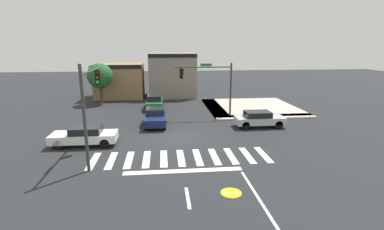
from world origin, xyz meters
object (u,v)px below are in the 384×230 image
(traffic_signal_southwest, at_px, (91,94))
(car_silver, at_px, (259,119))
(car_green, at_px, (155,101))
(car_navy, at_px, (155,117))
(traffic_signal_northeast, at_px, (209,80))
(car_white, at_px, (85,136))
(roadside_tree, at_px, (100,76))

(traffic_signal_southwest, xyz_separation_m, car_silver, (12.65, 6.07, -3.40))
(traffic_signal_southwest, xyz_separation_m, car_green, (3.37, 14.65, -3.32))
(car_navy, distance_m, car_silver, 9.18)
(traffic_signal_northeast, relative_size, car_white, 1.22)
(traffic_signal_southwest, relative_size, car_silver, 1.42)
(traffic_signal_northeast, bearing_deg, roadside_tree, -33.95)
(traffic_signal_northeast, distance_m, car_silver, 6.33)
(car_navy, bearing_deg, car_white, -44.95)
(traffic_signal_northeast, relative_size, car_silver, 1.31)
(car_silver, relative_size, car_green, 0.90)
(car_navy, bearing_deg, car_green, -178.11)
(traffic_signal_southwest, height_order, car_navy, traffic_signal_southwest)
(car_silver, bearing_deg, car_navy, 170.15)
(car_navy, relative_size, car_green, 0.90)
(car_navy, xyz_separation_m, roadside_tree, (-6.74, 10.44, 2.64))
(traffic_signal_northeast, distance_m, traffic_signal_southwest, 13.35)
(traffic_signal_northeast, distance_m, car_navy, 6.45)
(traffic_signal_southwest, distance_m, car_navy, 9.11)
(car_green, bearing_deg, traffic_signal_southwest, -12.96)
(traffic_signal_northeast, relative_size, roadside_tree, 1.13)
(traffic_signal_northeast, height_order, traffic_signal_southwest, traffic_signal_southwest)
(traffic_signal_northeast, bearing_deg, traffic_signal_southwest, 48.94)
(car_white, bearing_deg, car_silver, -166.48)
(traffic_signal_southwest, distance_m, car_green, 15.40)
(car_navy, bearing_deg, traffic_signal_southwest, -25.23)
(traffic_signal_southwest, xyz_separation_m, car_white, (-1.32, 2.71, -3.42))
(car_white, distance_m, car_green, 12.82)
(car_green, bearing_deg, car_navy, 1.89)
(traffic_signal_northeast, xyz_separation_m, roadside_tree, (-11.91, 8.02, -0.37))
(car_navy, xyz_separation_m, car_white, (-4.92, -4.93, -0.03))
(car_navy, xyz_separation_m, car_silver, (9.05, -1.57, -0.01))
(car_navy, height_order, car_silver, car_navy)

